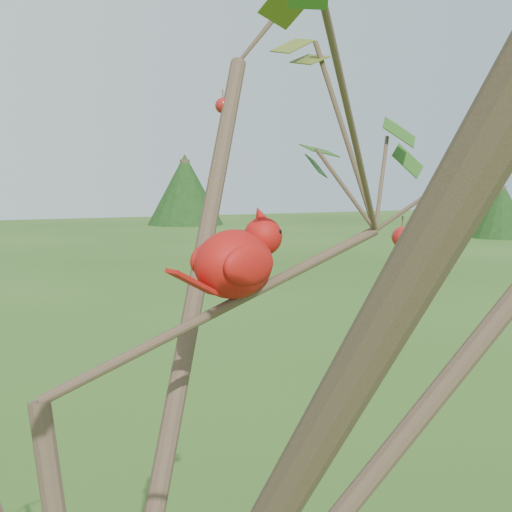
{
  "coord_description": "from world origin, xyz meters",
  "views": [
    {
      "loc": [
        -0.18,
        -0.91,
        2.29
      ],
      "look_at": [
        0.32,
        0.09,
        2.16
      ],
      "focal_mm": 45.0,
      "sensor_mm": 36.0,
      "label": 1
    }
  ],
  "objects": [
    {
      "name": "crabapple_tree",
      "position": [
        0.03,
        -0.02,
        2.12
      ],
      "size": [
        2.35,
        2.05,
        2.95
      ],
      "color": "#3B2B1F",
      "rests_on": "ground"
    },
    {
      "name": "cardinal",
      "position": [
        0.28,
        0.08,
        2.16
      ],
      "size": [
        0.24,
        0.15,
        0.17
      ],
      "rotation": [
        0.0,
        0.0,
        0.26
      ],
      "color": "red",
      "rests_on": "ground"
    }
  ]
}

